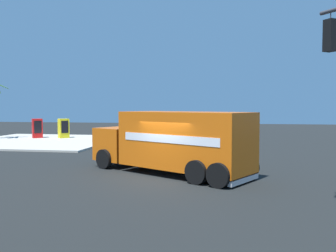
{
  "coord_description": "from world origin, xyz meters",
  "views": [
    {
      "loc": [
        -15.44,
        -2.82,
        3.2
      ],
      "look_at": [
        0.99,
        -0.02,
        2.26
      ],
      "focal_mm": 37.88,
      "sensor_mm": 36.0,
      "label": 1
    }
  ],
  "objects": [
    {
      "name": "delivery_truck",
      "position": [
        1.06,
        -0.24,
        1.53
      ],
      "size": [
        6.36,
        8.46,
        2.94
      ],
      "color": "orange",
      "rests_on": "ground"
    },
    {
      "name": "sidewalk_corner_far",
      "position": [
        13.78,
        13.78,
        0.07
      ],
      "size": [
        12.93,
        12.93,
        0.14
      ],
      "primitive_type": "cube",
      "color": "#B2ADA0",
      "rests_on": "ground"
    },
    {
      "name": "ground_plane",
      "position": [
        0.0,
        0.0,
        0.0
      ],
      "size": [
        100.0,
        100.0,
        0.0
      ],
      "primitive_type": "plane",
      "color": "black"
    },
    {
      "name": "vending_machine_blue",
      "position": [
        16.44,
        12.83,
        1.07
      ],
      "size": [
        1.17,
        1.17,
        1.85
      ],
      "color": "yellow",
      "rests_on": "sidewalk_corner_far"
    },
    {
      "name": "vending_machine_red",
      "position": [
        16.05,
        15.36,
        1.07
      ],
      "size": [
        1.15,
        1.17,
        1.85
      ],
      "color": "red",
      "rests_on": "sidewalk_corner_far"
    }
  ]
}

